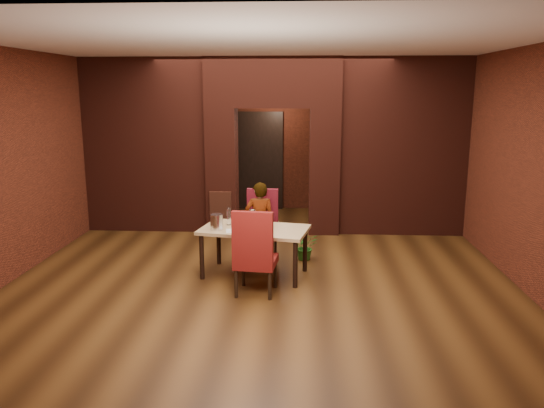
{
  "coord_description": "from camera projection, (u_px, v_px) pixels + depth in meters",
  "views": [
    {
      "loc": [
        0.55,
        -7.73,
        2.62
      ],
      "look_at": [
        0.1,
        0.0,
        0.95
      ],
      "focal_mm": 35.0,
      "sensor_mm": 36.0,
      "label": 1
    }
  ],
  "objects": [
    {
      "name": "water_bottle",
      "position": [
        229.0,
        216.0,
        7.68
      ],
      "size": [
        0.06,
        0.06,
        0.26
      ],
      "primitive_type": "cylinder",
      "color": "white",
      "rests_on": "dining_table"
    },
    {
      "name": "ceiling",
      "position": [
        265.0,
        48.0,
        7.45
      ],
      "size": [
        7.0,
        8.0,
        0.04
      ],
      "primitive_type": "cube",
      "color": "silver",
      "rests_on": "ground"
    },
    {
      "name": "person_seated",
      "position": [
        260.0,
        222.0,
        8.18
      ],
      "size": [
        0.47,
        0.33,
        1.25
      ],
      "primitive_type": "imported",
      "rotation": [
        0.0,
        0.0,
        3.21
      ],
      "color": "white",
      "rests_on": "ground"
    },
    {
      "name": "rear_door",
      "position": [
        260.0,
        162.0,
        11.77
      ],
      "size": [
        0.9,
        0.08,
        2.1
      ],
      "primitive_type": "cube",
      "color": "black",
      "rests_on": "ground"
    },
    {
      "name": "rear_door_frame",
      "position": [
        260.0,
        162.0,
        11.73
      ],
      "size": [
        1.02,
        0.04,
        2.22
      ],
      "primitive_type": "cube",
      "color": "black",
      "rests_on": "ground"
    },
    {
      "name": "chair_far",
      "position": [
        261.0,
        225.0,
        8.3
      ],
      "size": [
        0.52,
        0.52,
        1.09
      ],
      "primitive_type": "cube",
      "rotation": [
        0.0,
        0.0,
        -0.06
      ],
      "color": "maroon",
      "rests_on": "ground"
    },
    {
      "name": "wine_glass_c",
      "position": [
        269.0,
        221.0,
        7.49
      ],
      "size": [
        0.09,
        0.09,
        0.22
      ],
      "primitive_type": null,
      "color": "white",
      "rests_on": "dining_table"
    },
    {
      "name": "vent_panel",
      "position": [
        220.0,
        205.0,
        9.73
      ],
      "size": [
        0.4,
        0.03,
        0.5
      ],
      "primitive_type": "cube",
      "color": "#9D482D",
      "rests_on": "ground"
    },
    {
      "name": "dining_table",
      "position": [
        254.0,
        252.0,
        7.6
      ],
      "size": [
        1.63,
        1.11,
        0.7
      ],
      "primitive_type": "cube",
      "rotation": [
        0.0,
        0.0,
        -0.19
      ],
      "color": "tan",
      "rests_on": "ground"
    },
    {
      "name": "pillar_left",
      "position": [
        222.0,
        170.0,
        9.89
      ],
      "size": [
        0.55,
        0.55,
        2.3
      ],
      "primitive_type": "cube",
      "color": "maroon",
      "rests_on": "ground"
    },
    {
      "name": "wine_bucket",
      "position": [
        217.0,
        222.0,
        7.42
      ],
      "size": [
        0.18,
        0.18,
        0.22
      ],
      "primitive_type": "cylinder",
      "color": "silver",
      "rests_on": "dining_table"
    },
    {
      "name": "wing_wall_left",
      "position": [
        147.0,
        146.0,
        9.87
      ],
      "size": [
        2.28,
        0.35,
        3.2
      ],
      "primitive_type": "cube",
      "color": "maroon",
      "rests_on": "ground"
    },
    {
      "name": "wing_wall_right",
      "position": [
        403.0,
        147.0,
        9.6
      ],
      "size": [
        2.28,
        0.35,
        3.2
      ],
      "primitive_type": "cube",
      "color": "maroon",
      "rests_on": "ground"
    },
    {
      "name": "wine_glass_b",
      "position": [
        257.0,
        221.0,
        7.52
      ],
      "size": [
        0.09,
        0.09,
        0.21
      ],
      "primitive_type": null,
      "color": "silver",
      "rests_on": "dining_table"
    },
    {
      "name": "tasting_sheet",
      "position": [
        237.0,
        231.0,
        7.38
      ],
      "size": [
        0.34,
        0.27,
        0.0
      ],
      "primitive_type": "cube",
      "rotation": [
        0.0,
        0.0,
        0.14
      ],
      "color": "silver",
      "rests_on": "dining_table"
    },
    {
      "name": "floor",
      "position": [
        266.0,
        265.0,
        8.12
      ],
      "size": [
        8.0,
        8.0,
        0.0
      ],
      "primitive_type": "plane",
      "color": "#4C2E13",
      "rests_on": "ground"
    },
    {
      "name": "wall_front",
      "position": [
        227.0,
        232.0,
        3.88
      ],
      "size": [
        7.0,
        0.04,
        3.2
      ],
      "primitive_type": "cube",
      "color": "maroon",
      "rests_on": "ground"
    },
    {
      "name": "potted_plant",
      "position": [
        305.0,
        247.0,
        8.32
      ],
      "size": [
        0.47,
        0.43,
        0.42
      ],
      "primitive_type": "imported",
      "rotation": [
        0.0,
        0.0,
        0.33
      ],
      "color": "#24651C",
      "rests_on": "ground"
    },
    {
      "name": "wall_back",
      "position": [
        278.0,
        137.0,
        11.69
      ],
      "size": [
        7.0,
        0.04,
        3.2
      ],
      "primitive_type": "cube",
      "color": "maroon",
      "rests_on": "ground"
    },
    {
      "name": "chair_near",
      "position": [
        256.0,
        251.0,
        6.89
      ],
      "size": [
        0.57,
        0.57,
        1.15
      ],
      "primitive_type": "cube",
      "rotation": [
        0.0,
        0.0,
        3.04
      ],
      "color": "maroon",
      "rests_on": "ground"
    },
    {
      "name": "wall_right",
      "position": [
        509.0,
        163.0,
        7.59
      ],
      "size": [
        0.04,
        8.0,
        3.2
      ],
      "primitive_type": "cube",
      "color": "maroon",
      "rests_on": "ground"
    },
    {
      "name": "wall_left",
      "position": [
        34.0,
        159.0,
        7.98
      ],
      "size": [
        0.04,
        8.0,
        3.2
      ],
      "primitive_type": "cube",
      "color": "maroon",
      "rests_on": "ground"
    },
    {
      "name": "pillar_right",
      "position": [
        324.0,
        171.0,
        9.78
      ],
      "size": [
        0.55,
        0.55,
        2.3
      ],
      "primitive_type": "cube",
      "color": "maroon",
      "rests_on": "ground"
    },
    {
      "name": "wine_glass_a",
      "position": [
        252.0,
        217.0,
        7.68
      ],
      "size": [
        0.09,
        0.09,
        0.23
      ],
      "primitive_type": null,
      "color": "white",
      "rests_on": "dining_table"
    },
    {
      "name": "lintel",
      "position": [
        273.0,
        83.0,
        9.5
      ],
      "size": [
        2.45,
        0.55,
        0.9
      ],
      "primitive_type": "cube",
      "color": "maroon",
      "rests_on": "ground"
    }
  ]
}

